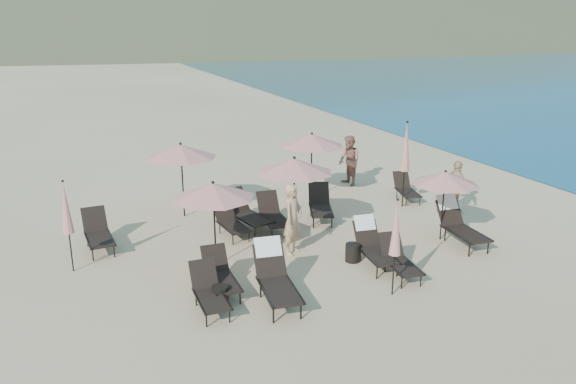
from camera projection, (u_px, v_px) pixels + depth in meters
name	position (u px, v px, depth m)	size (l,w,h in m)	color
ground	(366.00, 271.00, 13.73)	(800.00, 800.00, 0.00)	#D6BA8C
lounger_0	(209.00, 291.00, 11.81)	(0.60, 1.53, 0.88)	black
lounger_1	(220.00, 274.00, 12.56)	(0.62, 1.56, 0.89)	black
lounger_2	(275.00, 275.00, 12.17)	(0.90, 1.97, 1.19)	black
lounger_3	(373.00, 244.00, 14.03)	(0.82, 1.77, 1.07)	black
lounger_4	(399.00, 259.00, 13.40)	(0.78, 1.58, 0.87)	black
lounger_5	(459.00, 223.00, 15.36)	(0.83, 1.93, 1.17)	black
lounger_6	(98.00, 232.00, 14.96)	(0.76, 1.73, 0.97)	black
lounger_7	(230.00, 221.00, 15.92)	(0.75, 1.59, 0.88)	black
lounger_8	(247.00, 212.00, 16.42)	(1.15, 1.96, 1.06)	black
lounger_9	(273.00, 214.00, 16.36)	(0.76, 1.74, 0.98)	black
lounger_10	(320.00, 205.00, 17.20)	(1.20, 1.84, 0.99)	black
lounger_11	(406.00, 188.00, 19.10)	(0.88, 1.57, 0.85)	black
umbrella_open_0	(213.00, 191.00, 13.48)	(2.04, 2.04, 2.20)	black
umbrella_open_1	(294.00, 166.00, 15.33)	(2.17, 2.17, 2.34)	black
umbrella_open_2	(445.00, 178.00, 15.20)	(1.86, 1.86, 2.01)	black
umbrella_open_3	(181.00, 151.00, 16.97)	(2.19, 2.19, 2.36)	black
umbrella_open_4	(312.00, 140.00, 18.60)	(2.17, 2.17, 2.34)	black
umbrella_closed_0	(396.00, 229.00, 12.08)	(0.26, 0.26, 2.26)	black
umbrella_closed_1	(406.00, 148.00, 17.92)	(0.33, 0.33, 2.85)	black
umbrella_closed_2	(66.00, 208.00, 13.25)	(0.27, 0.27, 2.32)	black
side_table_0	(220.00, 296.00, 12.01)	(0.36, 0.36, 0.44)	black
side_table_1	(353.00, 253.00, 14.22)	(0.39, 0.39, 0.46)	black
beachgoer_a	(293.00, 219.00, 14.51)	(0.69, 0.45, 1.89)	tan
beachgoer_b	(349.00, 161.00, 20.65)	(0.90, 0.70, 1.86)	#965D4D
beachgoer_c	(456.00, 187.00, 17.72)	(0.99, 0.41, 1.68)	tan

